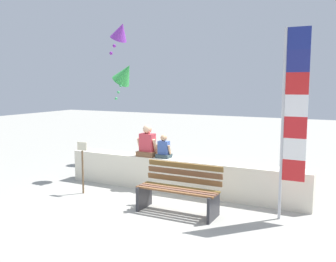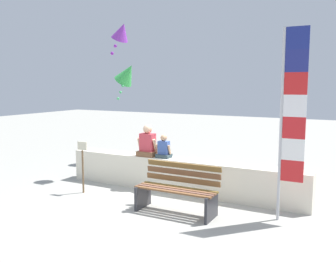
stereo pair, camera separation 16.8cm
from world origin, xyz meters
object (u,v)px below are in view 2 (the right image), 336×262
sign_post (83,162)px  flag_banner (290,113)px  kite_green (127,74)px  kite_purple (122,32)px  park_bench (177,190)px  person_child (164,149)px  person_adult (148,144)px

sign_post → flag_banner: bearing=4.6°
kite_green → kite_purple: size_ratio=1.35×
sign_post → kite_purple: bearing=91.8°
park_bench → person_child: (-0.92, 1.16, 0.52)m
park_bench → sign_post: bearing=176.7°
park_bench → person_adult: bearing=139.0°
park_bench → person_child: person_child is taller
kite_green → kite_purple: 1.96m
person_adult → flag_banner: bearing=-12.1°
kite_green → person_adult: bearing=-46.8°
park_bench → person_adult: (-1.34, 1.16, 0.60)m
person_child → flag_banner: 3.01m
park_bench → kite_purple: 4.37m
kite_green → person_child: bearing=-41.2°
flag_banner → kite_green: size_ratio=2.84×
person_child → kite_purple: size_ratio=0.61×
flag_banner → sign_post: bearing=-175.4°
park_bench → flag_banner: 2.41m
kite_purple → sign_post: size_ratio=0.76×
person_adult → kite_green: 3.26m
kite_purple → sign_post: 3.35m
kite_green → sign_post: size_ratio=1.03×
kite_green → flag_banner: bearing=-28.1°
park_bench → kite_purple: (-2.41, 1.74, 3.21)m
kite_purple → kite_green: bearing=120.2°
person_child → kite_purple: bearing=158.8°
park_bench → kite_purple: size_ratio=1.77×
kite_purple → park_bench: bearing=-35.9°
person_adult → person_child: bearing=0.0°
person_adult → flag_banner: size_ratio=0.22×
flag_banner → sign_post: flag_banner is taller
person_child → park_bench: bearing=-51.6°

